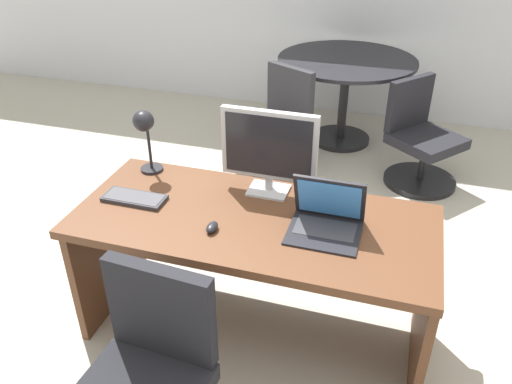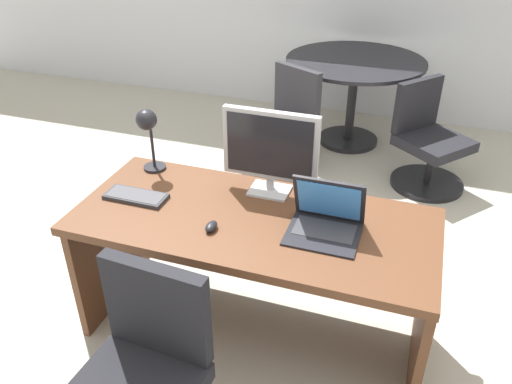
# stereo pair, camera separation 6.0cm
# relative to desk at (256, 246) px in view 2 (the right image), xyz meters

# --- Properties ---
(ground) EXTENTS (12.00, 12.00, 0.00)m
(ground) POSITION_rel_desk_xyz_m (0.00, 1.46, -0.53)
(ground) COLOR #B7B2A3
(desk) EXTENTS (1.70, 0.75, 0.73)m
(desk) POSITION_rel_desk_xyz_m (0.00, 0.00, 0.00)
(desk) COLOR #56331E
(desk) RESTS_ON ground
(monitor) EXTENTS (0.47, 0.16, 0.43)m
(monitor) POSITION_rel_desk_xyz_m (-0.00, 0.21, 0.44)
(monitor) COLOR #B7BABF
(monitor) RESTS_ON desk
(laptop) EXTENTS (0.32, 0.28, 0.26)m
(laptop) POSITION_rel_desk_xyz_m (0.34, -0.02, 0.27)
(laptop) COLOR black
(laptop) RESTS_ON desk
(keyboard) EXTENTS (0.31, 0.13, 0.02)m
(keyboard) POSITION_rel_desk_xyz_m (-0.61, -0.07, 0.21)
(keyboard) COLOR #2D2D33
(keyboard) RESTS_ON desk
(mouse) EXTENTS (0.05, 0.08, 0.04)m
(mouse) POSITION_rel_desk_xyz_m (-0.15, -0.20, 0.21)
(mouse) COLOR black
(mouse) RESTS_ON desk
(desk_lamp) EXTENTS (0.12, 0.15, 0.35)m
(desk_lamp) POSITION_rel_desk_xyz_m (-0.67, 0.21, 0.45)
(desk_lamp) COLOR black
(desk_lamp) RESTS_ON desk
(meeting_table) EXTENTS (1.19, 1.19, 0.77)m
(meeting_table) POSITION_rel_desk_xyz_m (0.06, 2.46, 0.05)
(meeting_table) COLOR black
(meeting_table) RESTS_ON ground
(meeting_chair_near) EXTENTS (0.62, 0.63, 0.86)m
(meeting_chair_near) POSITION_rel_desk_xyz_m (-0.35, 1.67, -0.19)
(meeting_chair_near) COLOR black
(meeting_chair_near) RESTS_ON ground
(meeting_chair_far) EXTENTS (0.65, 0.65, 0.81)m
(meeting_chair_far) POSITION_rel_desk_xyz_m (0.75, 1.89, -0.21)
(meeting_chair_far) COLOR black
(meeting_chair_far) RESTS_ON ground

